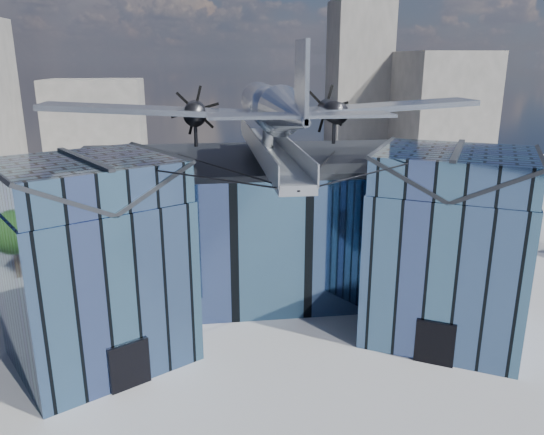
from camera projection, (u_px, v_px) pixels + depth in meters
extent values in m
plane|color=gray|center=(276.00, 335.00, 33.70)|extent=(120.00, 120.00, 0.00)
cube|color=#405D84|center=(260.00, 222.00, 40.89)|extent=(28.00, 14.00, 9.50)
cube|color=#25272C|center=(259.00, 159.00, 39.48)|extent=(28.00, 14.00, 0.40)
cube|color=#405D84|center=(96.00, 281.00, 30.04)|extent=(11.79, 11.43, 9.50)
cube|color=#405D84|center=(86.00, 180.00, 28.37)|extent=(11.56, 11.20, 2.20)
cube|color=#25272C|center=(42.00, 186.00, 27.05)|extent=(7.98, 9.23, 2.40)
cube|color=#25272C|center=(126.00, 175.00, 29.69)|extent=(7.98, 9.23, 2.40)
cube|color=#25272C|center=(83.00, 159.00, 28.04)|extent=(4.30, 7.10, 0.18)
cube|color=black|center=(130.00, 365.00, 27.96)|extent=(2.03, 1.32, 2.60)
cube|color=black|center=(168.00, 263.00, 32.68)|extent=(0.34, 0.34, 9.50)
cube|color=#405D84|center=(447.00, 263.00, 32.75)|extent=(11.79, 11.43, 9.50)
cube|color=#405D84|center=(456.00, 170.00, 31.07)|extent=(11.56, 11.20, 2.20)
cube|color=#25272C|center=(417.00, 167.00, 31.89)|extent=(7.98, 9.23, 2.40)
cube|color=#25272C|center=(497.00, 173.00, 30.26)|extent=(7.98, 9.23, 2.40)
cube|color=#25272C|center=(458.00, 150.00, 30.75)|extent=(4.30, 7.10, 0.18)
cube|color=black|center=(435.00, 343.00, 30.14)|extent=(2.03, 1.32, 2.60)
cube|color=black|center=(374.00, 253.00, 34.38)|extent=(0.34, 0.34, 9.50)
cube|color=#91969D|center=(269.00, 152.00, 33.85)|extent=(1.80, 21.00, 0.50)
cube|color=#91969D|center=(255.00, 143.00, 33.55)|extent=(0.08, 21.00, 1.10)
cube|color=#91969D|center=(283.00, 142.00, 33.78)|extent=(0.08, 21.00, 1.10)
cylinder|color=#91969D|center=(254.00, 141.00, 43.07)|extent=(0.44, 0.44, 1.35)
cylinder|color=#91969D|center=(263.00, 154.00, 37.37)|extent=(0.44, 0.44, 1.35)
cylinder|color=#91969D|center=(270.00, 164.00, 33.57)|extent=(0.44, 0.44, 1.35)
cylinder|color=#91969D|center=(268.00, 137.00, 34.06)|extent=(0.70, 0.70, 1.40)
cylinder|color=black|center=(182.00, 174.00, 25.97)|extent=(10.55, 6.08, 0.69)
cylinder|color=black|center=(388.00, 169.00, 27.32)|extent=(10.55, 6.08, 0.69)
cylinder|color=black|center=(224.00, 168.00, 31.73)|extent=(6.09, 17.04, 1.19)
cylinder|color=black|center=(321.00, 166.00, 32.50)|extent=(6.09, 17.04, 1.19)
cylinder|color=#B6BCC4|center=(268.00, 106.00, 33.50)|extent=(2.50, 11.00, 2.50)
sphere|color=#B6BCC4|center=(258.00, 99.00, 38.72)|extent=(2.50, 2.50, 2.50)
cube|color=black|center=(260.00, 91.00, 37.58)|extent=(1.60, 1.40, 0.50)
cone|color=#B6BCC4|center=(292.00, 115.00, 24.87)|extent=(2.50, 7.00, 2.50)
cube|color=#B6BCC4|center=(302.00, 82.00, 22.23)|extent=(0.18, 2.40, 3.40)
cube|color=#B6BCC4|center=(301.00, 115.00, 22.72)|extent=(8.00, 1.80, 0.14)
cube|color=#B6BCC4|center=(157.00, 110.00, 33.64)|extent=(14.00, 3.20, 1.08)
cylinder|color=black|center=(195.00, 113.00, 34.59)|extent=(1.44, 3.20, 1.44)
cone|color=black|center=(195.00, 111.00, 36.29)|extent=(0.70, 0.70, 0.70)
cube|color=black|center=(195.00, 110.00, 36.44)|extent=(1.05, 0.06, 3.33)
cube|color=black|center=(195.00, 110.00, 36.44)|extent=(2.53, 0.06, 2.53)
cube|color=black|center=(195.00, 110.00, 36.44)|extent=(3.33, 0.06, 1.05)
cylinder|color=black|center=(196.00, 133.00, 34.37)|extent=(0.24, 0.24, 1.75)
cube|color=#B6BCC4|center=(370.00, 108.00, 35.44)|extent=(14.00, 3.20, 1.08)
cylinder|color=black|center=(332.00, 111.00, 35.77)|extent=(1.44, 3.20, 1.44)
cone|color=black|center=(326.00, 109.00, 37.48)|extent=(0.70, 0.70, 0.70)
cube|color=black|center=(326.00, 109.00, 37.62)|extent=(1.05, 0.06, 3.33)
cube|color=black|center=(326.00, 109.00, 37.62)|extent=(2.53, 0.06, 2.53)
cube|color=black|center=(326.00, 109.00, 37.62)|extent=(3.33, 0.06, 1.05)
cylinder|color=black|center=(334.00, 131.00, 35.55)|extent=(0.24, 0.24, 1.75)
cube|color=slate|center=(439.00, 113.00, 80.83)|extent=(12.00, 14.00, 18.00)
cube|color=slate|center=(97.00, 126.00, 81.36)|extent=(14.00, 10.00, 14.00)
cube|color=slate|center=(358.00, 84.00, 87.90)|extent=(9.00, 9.00, 26.00)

